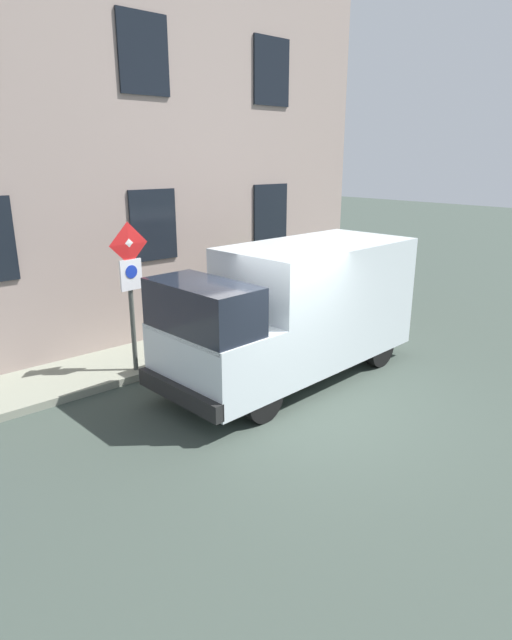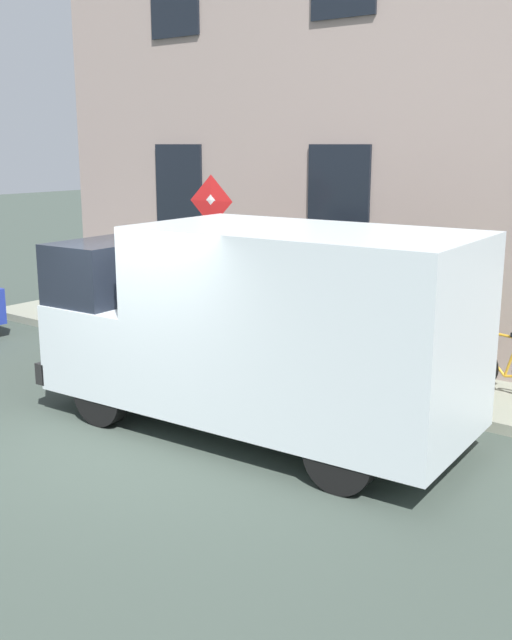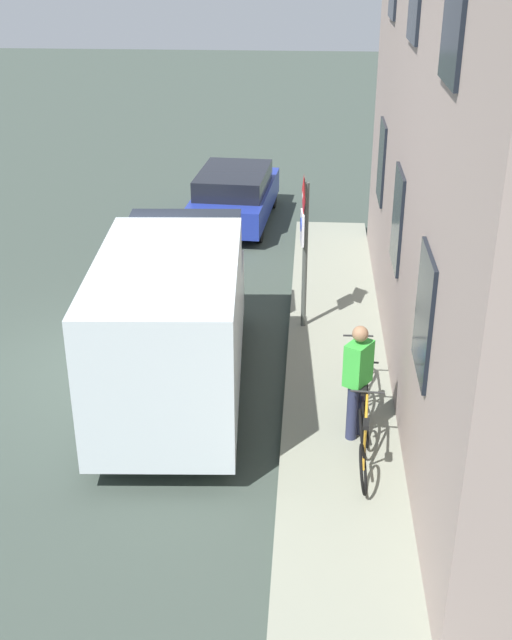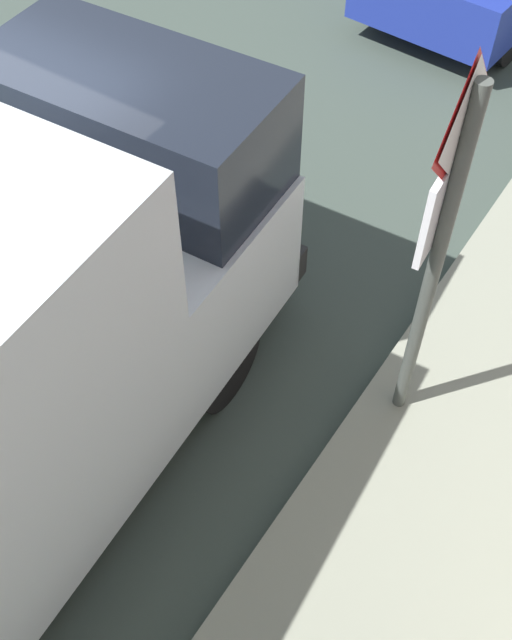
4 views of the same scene
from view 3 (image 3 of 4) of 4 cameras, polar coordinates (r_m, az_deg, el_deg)
name	(u,v)px [view 3 (image 3 of 4)]	position (r m, az deg, el deg)	size (l,w,h in m)	color
ground_plane	(120,362)	(13.87, -9.60, -2.97)	(80.00, 80.00, 0.00)	#37423A
sidewalk_slab	(337,366)	(13.49, 5.74, -3.26)	(1.67, 14.34, 0.14)	gray
building_facade	(431,121)	(12.17, 12.33, 13.64)	(0.75, 12.34, 8.29)	gray
sign_post_stacked	(303,231)	(13.95, 3.38, 6.34)	(0.16, 0.56, 2.70)	#474C47
delivery_van	(174,319)	(12.18, -5.86, 0.08)	(2.32, 5.44, 2.50)	silver
parked_hatchback	(235,195)	(20.12, -1.53, 8.86)	(2.03, 4.11, 1.38)	navy
bicycle_orange	(364,443)	(10.83, 7.69, -8.62)	(0.46, 1.72, 0.89)	black
bicycle_black	(361,409)	(11.53, 7.47, -6.28)	(0.46, 1.71, 0.89)	black
bicycle_blue	(359,380)	(12.25, 7.28, -4.21)	(0.46, 1.71, 0.89)	black
pedestrian	(358,378)	(11.16, 7.21, -4.09)	(0.43, 0.48, 1.72)	#262B47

